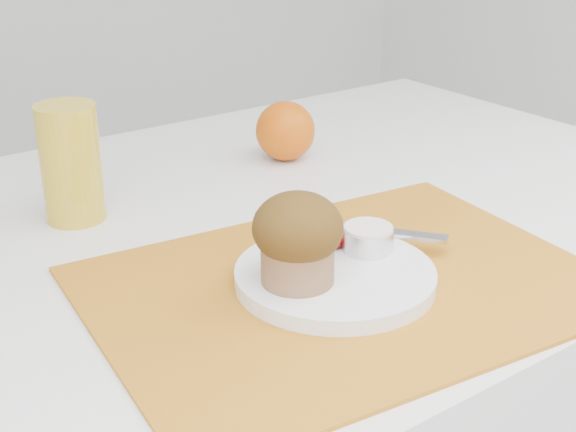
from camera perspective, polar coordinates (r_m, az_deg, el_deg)
placemat at (r=0.81m, az=4.11°, el=-4.93°), size 0.54×0.42×0.00m
plate at (r=0.80m, az=3.36°, el=-4.30°), size 0.22×0.22×0.02m
ramekin at (r=0.84m, az=5.70°, el=-1.65°), size 0.06×0.06×0.02m
cream at (r=0.83m, az=5.73°, el=-0.93°), size 0.06×0.06×0.01m
raspberry_near at (r=0.84m, az=3.30°, el=-1.78°), size 0.02×0.02×0.02m
raspberry_far at (r=0.85m, az=3.84°, el=-1.27°), size 0.02×0.02×0.02m
butter_knife at (r=0.88m, az=5.04°, el=-0.92°), size 0.13×0.16×0.00m
orange at (r=1.15m, az=-0.19°, el=6.07°), size 0.08×0.08×0.08m
juice_glass at (r=0.97m, az=-15.19°, el=3.64°), size 0.09×0.09×0.14m
muffin at (r=0.75m, az=0.69°, el=-1.53°), size 0.09×0.09×0.09m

